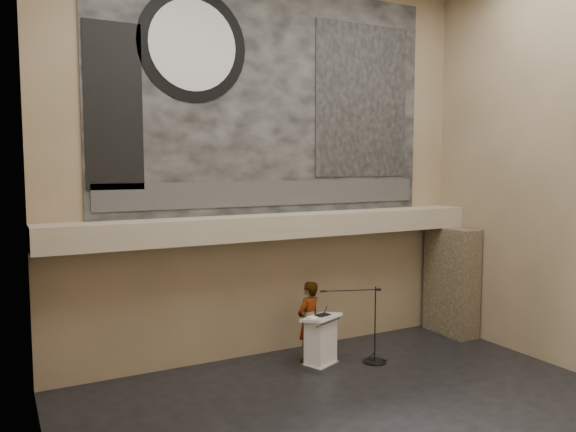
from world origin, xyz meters
TOP-DOWN VIEW (x-y plane):
  - floor at (0.00, 0.00)m, footprint 10.00×10.00m
  - wall_back at (0.00, 4.00)m, footprint 10.00×0.02m
  - wall_left at (-5.00, 0.00)m, footprint 0.02×8.00m
  - soffit at (0.00, 3.60)m, footprint 10.00×0.80m
  - sprinkler_left at (-1.60, 3.55)m, footprint 0.04×0.04m
  - sprinkler_right at (1.90, 3.55)m, footprint 0.04×0.04m
  - banner at (0.00, 3.97)m, footprint 8.00×0.05m
  - banner_text_strip at (0.00, 3.93)m, footprint 7.76×0.02m
  - banner_clock_rim at (-1.80, 3.93)m, footprint 2.30×0.02m
  - banner_clock_face at (-1.80, 3.91)m, footprint 1.84×0.02m
  - banner_building_print at (2.40, 3.93)m, footprint 2.60×0.02m
  - banner_brick_print at (-3.40, 3.93)m, footprint 1.10×0.02m
  - stone_pier at (4.65, 3.15)m, footprint 0.60×1.40m
  - lectern at (0.50, 2.66)m, footprint 0.95×0.83m
  - binder at (0.54, 2.63)m, footprint 0.32×0.28m
  - papers at (0.32, 2.61)m, footprint 0.30×0.35m
  - speaker_person at (0.44, 3.06)m, footprint 0.75×0.63m
  - mic_stand at (1.64, 2.35)m, footprint 1.41×0.68m

SIDE VIEW (x-z plane):
  - floor at x=0.00m, z-range 0.00..0.00m
  - mic_stand at x=1.64m, z-range -0.58..1.09m
  - lectern at x=0.50m, z-range -0.02..1.12m
  - speaker_person at x=0.44m, z-range 0.00..1.77m
  - papers at x=0.32m, z-range 1.10..1.10m
  - binder at x=0.54m, z-range 1.10..1.14m
  - stone_pier at x=4.65m, z-range 0.00..2.70m
  - sprinkler_left at x=-1.60m, z-range 2.64..2.70m
  - sprinkler_right at x=1.90m, z-range 2.64..2.70m
  - soffit at x=0.00m, z-range 2.70..3.20m
  - banner_text_strip at x=0.00m, z-range 3.38..3.93m
  - wall_back at x=0.00m, z-range 0.00..8.50m
  - wall_left at x=-5.00m, z-range 0.00..8.50m
  - banner_brick_print at x=-3.40m, z-range 3.80..7.00m
  - banner at x=0.00m, z-range 3.20..8.20m
  - banner_building_print at x=2.40m, z-range 4.00..7.60m
  - banner_clock_rim at x=-1.80m, z-range 5.55..7.85m
  - banner_clock_face at x=-1.80m, z-range 5.78..7.62m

